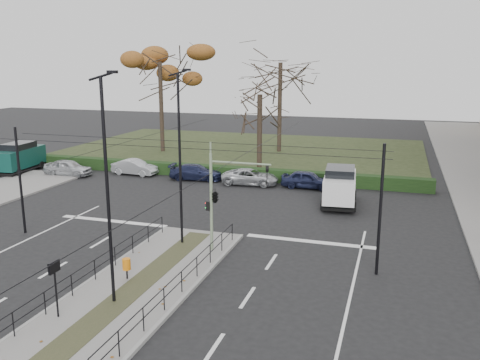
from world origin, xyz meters
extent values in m
plane|color=black|center=(0.00, 0.00, 0.00)|extent=(140.00, 140.00, 0.00)
cube|color=slate|center=(0.00, -2.50, 0.07)|extent=(4.40, 15.00, 0.14)
cube|color=black|center=(-6.00, 32.00, 0.05)|extent=(38.00, 26.00, 0.10)
cube|color=black|center=(-6.00, 18.60, 0.50)|extent=(38.00, 1.00, 1.00)
cylinder|color=black|center=(-2.05, 4.00, 0.59)|extent=(0.04, 0.04, 0.90)
cylinder|color=black|center=(2.05, 4.00, 0.59)|extent=(0.04, 0.04, 0.90)
cylinder|color=black|center=(-2.05, -2.60, 1.04)|extent=(0.04, 13.20, 0.04)
cylinder|color=black|center=(2.05, -2.60, 1.04)|extent=(0.04, 13.20, 0.04)
cylinder|color=black|center=(-9.60, 2.00, 3.00)|extent=(0.14, 0.14, 6.00)
cylinder|color=black|center=(9.60, 2.00, 3.00)|extent=(0.14, 0.14, 6.00)
cylinder|color=black|center=(0.00, 1.00, 5.50)|extent=(20.00, 0.02, 0.02)
cylinder|color=black|center=(0.00, 3.00, 5.50)|extent=(20.00, 0.02, 0.02)
cylinder|color=black|center=(-3.50, -2.00, 5.30)|extent=(0.02, 34.00, 0.02)
cylinder|color=black|center=(3.50, -2.00, 5.30)|extent=(0.02, 34.00, 0.02)
cylinder|color=gray|center=(1.50, 2.38, 2.60)|extent=(0.15, 0.15, 4.92)
cylinder|color=gray|center=(3.01, 2.38, 4.68)|extent=(3.03, 0.09, 0.09)
imported|color=black|center=(4.34, 2.38, 4.21)|extent=(0.16, 0.18, 0.85)
imported|color=black|center=(1.71, 2.38, 2.98)|extent=(0.58, 1.91, 0.76)
cube|color=black|center=(1.33, 2.38, 2.41)|extent=(0.21, 0.15, 0.47)
sphere|color=#FF0C0C|center=(1.24, 2.38, 2.55)|extent=(0.10, 0.10, 0.10)
sphere|color=#0CE533|center=(1.24, 2.38, 2.30)|extent=(0.10, 0.10, 0.10)
cylinder|color=black|center=(-0.78, -2.10, 0.37)|extent=(0.07, 0.07, 0.45)
cylinder|color=orange|center=(-0.78, -2.10, 0.82)|extent=(0.36, 0.36, 0.50)
cylinder|color=black|center=(-1.50, -5.90, 1.18)|extent=(0.07, 0.07, 2.08)
cube|color=black|center=(-1.50, -5.90, 2.12)|extent=(0.10, 0.57, 0.44)
cube|color=white|center=(-1.56, -5.90, 2.12)|extent=(0.02, 0.50, 0.36)
cylinder|color=black|center=(-0.18, -4.18, 4.51)|extent=(0.13, 0.13, 8.74)
cube|color=black|center=(0.31, -4.18, 9.04)|extent=(0.38, 0.15, 0.11)
cylinder|color=black|center=(-0.34, 2.84, 4.50)|extent=(0.13, 0.13, 8.73)
cube|color=black|center=(0.15, 2.84, 9.03)|extent=(0.38, 0.15, 0.11)
imported|color=#A9ACB0|center=(-16.40, 15.45, 0.70)|extent=(4.15, 1.80, 1.39)
imported|color=#A9ACB0|center=(-11.20, 17.50, 0.65)|extent=(4.06, 1.66, 1.31)
imported|color=#1B203F|center=(-5.46, 17.29, 0.63)|extent=(4.53, 2.26, 1.26)
imported|color=#A9ACB0|center=(-0.76, 16.99, 0.62)|extent=(4.57, 2.35, 1.23)
cube|color=silver|center=(6.61, 13.23, 1.28)|extent=(2.41, 4.95, 1.55)
cube|color=black|center=(6.61, 13.23, 2.21)|extent=(2.07, 2.78, 0.73)
cube|color=black|center=(6.61, 13.23, 0.30)|extent=(2.46, 5.05, 0.18)
cylinder|color=black|center=(7.74, 11.74, 0.33)|extent=(0.27, 0.68, 0.66)
cylinder|color=black|center=(5.73, 11.57, 0.33)|extent=(0.27, 0.68, 0.66)
cylinder|color=black|center=(7.48, 14.89, 0.33)|extent=(0.27, 0.68, 0.66)
cylinder|color=black|center=(5.47, 14.73, 0.33)|extent=(0.27, 0.68, 0.66)
cube|color=#0C352F|center=(-21.31, 15.49, 1.29)|extent=(2.46, 5.32, 1.58)
cube|color=black|center=(-21.31, 15.49, 2.24)|extent=(2.05, 3.00, 0.74)
cube|color=black|center=(-21.31, 15.49, 0.30)|extent=(2.50, 5.43, 0.18)
cylinder|color=black|center=(-20.18, 13.90, 0.33)|extent=(0.29, 0.68, 0.66)
cylinder|color=black|center=(-20.55, 17.28, 0.33)|extent=(0.29, 0.68, 0.66)
cylinder|color=black|center=(-22.44, 17.07, 0.33)|extent=(0.29, 0.68, 0.66)
cylinder|color=black|center=(-14.00, 28.65, 4.79)|extent=(0.44, 0.44, 9.38)
ellipsoid|color=brown|center=(-14.00, 28.65, 9.48)|extent=(9.32, 9.32, 5.90)
cylinder|color=black|center=(-2.00, 32.25, 4.75)|extent=(0.44, 0.44, 9.30)
cylinder|color=black|center=(-1.38, 21.95, 3.42)|extent=(0.44, 0.44, 6.63)
imported|color=#1B203F|center=(3.73, 17.20, 0.67)|extent=(3.98, 1.66, 1.35)
camera|label=1|loc=(10.14, -20.34, 9.35)|focal=38.00mm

